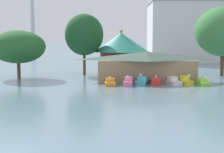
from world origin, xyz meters
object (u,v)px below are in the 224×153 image
Objects in this scene: shoreline_tree_tall_left at (18,47)px; shoreline_tree_mid at (84,35)px; pedal_boat_pink at (129,82)px; pedal_boat_white at (174,81)px; background_building_block at (194,31)px; boathouse at (146,66)px; pedal_boat_orange at (110,83)px; shoreline_tree_right at (224,32)px; pedal_boat_red at (156,82)px; pedal_boat_lime at (203,82)px; pedal_boat_yellow at (186,81)px; pedal_boat_cyan at (142,81)px; green_roof_pavilion at (121,50)px.

shoreline_tree_mid is at bearing 28.73° from shoreline_tree_tall_left.
shoreline_tree_mid is at bearing -145.65° from pedal_boat_pink.
pedal_boat_white is 57.61m from background_building_block.
pedal_boat_white is 6.15m from boathouse.
shoreline_tree_tall_left is at bearing -122.08° from pedal_boat_orange.
shoreline_tree_tall_left is 0.74× the size of shoreline_tree_right.
boathouse is 0.62× the size of background_building_block.
background_building_block is (16.08, 54.55, 9.20)m from pedal_boat_white.
shoreline_tree_tall_left is at bearing 169.55° from boathouse.
shoreline_tree_right is (19.17, 14.26, 8.14)m from pedal_boat_pink.
pedal_boat_lime is (7.28, -0.44, -0.01)m from pedal_boat_red.
boathouse is at bearing 130.08° from pedal_boat_orange.
pedal_boat_pink is 0.23× the size of shoreline_tree_mid.
pedal_boat_yellow is 57.38m from background_building_block.
pedal_boat_yellow is at bearing 106.84° from pedal_boat_cyan.
pedal_boat_red is at bearing 95.15° from pedal_boat_orange.
green_roof_pavilion is at bearing -170.38° from pedal_boat_pink.
green_roof_pavilion is (-5.04, 18.11, 4.41)m from pedal_boat_red.
background_building_block is at bearing 68.29° from boathouse.
shoreline_tree_tall_left reaches higher than pedal_boat_cyan.
boathouse is at bearing -158.92° from pedal_boat_red.
pedal_boat_yellow is 24.14m from shoreline_tree_mid.
pedal_boat_red is 19.31m from green_roof_pavilion.
shoreline_tree_tall_left is at bearing -154.33° from green_roof_pavilion.
pedal_boat_cyan is 0.30× the size of shoreline_tree_tall_left.
pedal_boat_cyan is 22.83m from shoreline_tree_right.
shoreline_tree_mid reaches higher than pedal_boat_pink.
pedal_boat_cyan is at bearing -55.29° from shoreline_tree_mid.
pedal_boat_pink is 61.48m from background_building_block.
green_roof_pavilion is 1.18× the size of shoreline_tree_tall_left.
boathouse is at bearing -176.64° from pedal_boat_cyan.
background_building_block is at bearing 152.91° from pedal_boat_orange.
pedal_boat_yellow is 20.83m from green_roof_pavilion.
shoreline_tree_right is (27.34, -2.05, 0.58)m from shoreline_tree_mid.
pedal_boat_cyan is 9.48m from pedal_boat_lime.
shoreline_tree_right is at bearing 122.52° from pedal_boat_yellow.
pedal_boat_cyan is 1.00× the size of pedal_boat_lime.
pedal_boat_cyan is at bearing -80.87° from green_roof_pavilion.
shoreline_tree_mid is (-12.59, 15.27, 7.63)m from pedal_boat_red.
pedal_boat_red is 0.26× the size of green_roof_pavilion.
pedal_boat_pink is at bearing -97.42° from pedal_boat_white.
pedal_boat_red reaches higher than pedal_boat_orange.
shoreline_tree_tall_left is (-24.20, 8.90, 5.34)m from pedal_boat_red.
pedal_boat_cyan is at bearing -88.32° from pedal_boat_red.
shoreline_tree_right reaches higher than pedal_boat_white.
pedal_boat_pink is at bearing -95.58° from pedal_boat_lime.
boathouse is at bearing -73.73° from green_roof_pavilion.
background_building_block is at bearing 51.60° from shoreline_tree_mid.
shoreline_tree_right is (7.47, 13.66, 8.23)m from pedal_boat_lime.
boathouse reaches higher than pedal_boat_orange.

